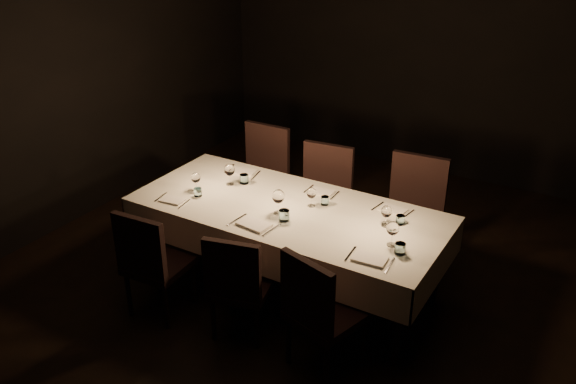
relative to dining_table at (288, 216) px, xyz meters
The scene contains 14 objects.
room 0.81m from the dining_table, ahead, with size 5.01×6.01×3.01m.
dining_table is the anchor object (origin of this frame).
chair_near_left 1.12m from the dining_table, 129.64° to the right, with size 0.47×0.47×0.92m.
place_setting_near_left 0.86m from the dining_table, 165.18° to the right, with size 0.30×0.39×0.16m.
chair_near_center 0.76m from the dining_table, 88.90° to the right, with size 0.51×0.51×0.88m.
place_setting_near_center 0.27m from the dining_table, 92.68° to the right, with size 0.37×0.42×0.20m.
chair_near_right 1.03m from the dining_table, 47.77° to the right, with size 0.56×0.56×0.94m.
place_setting_near_right 0.97m from the dining_table, 13.11° to the right, with size 0.34×0.41×0.19m.
chair_far_left 1.20m from the dining_table, 133.54° to the left, with size 0.49×0.49×1.00m.
place_setting_far_left 0.70m from the dining_table, 161.42° to the left, with size 0.35×0.41×0.19m.
chair_far_center 0.77m from the dining_table, 96.00° to the left, with size 0.52×0.52×0.99m.
place_setting_far_center 0.30m from the dining_table, 55.34° to the left, with size 0.29×0.39×0.16m.
chair_far_right 1.14m from the dining_table, 48.72° to the left, with size 0.53×0.53×1.02m.
place_setting_far_right 0.83m from the dining_table, 15.42° to the left, with size 0.31×0.39×0.17m.
Camera 1 is at (2.20, -3.70, 3.00)m, focal length 38.00 mm.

